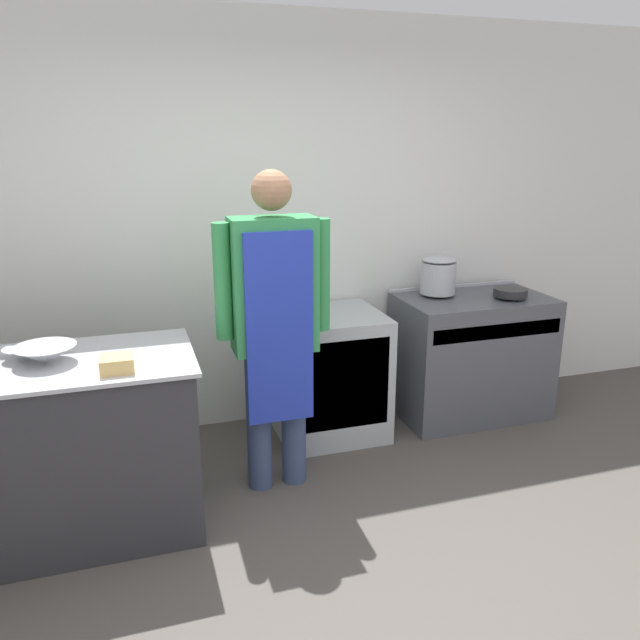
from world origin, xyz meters
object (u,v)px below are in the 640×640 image
Objects in this scene: fridge_unit at (328,374)px; stock_pot at (438,275)px; saute_pan at (510,292)px; plastic_tub at (117,364)px; person_cook at (274,315)px; mixing_bowl at (46,355)px; stove at (471,356)px.

fridge_unit is 3.23× the size of stock_pot.
plastic_tub is at bearing -163.88° from saute_pan.
person_cook is 6.22× the size of mixing_bowl.
plastic_tub is 2.68m from saute_pan.
plastic_tub is (-0.81, -0.33, -0.07)m from person_cook.
stove is at bearing 13.55° from mixing_bowl.
stove is at bearing -1.02° from fridge_unit.
stove is 1.06m from fridge_unit.
saute_pan is at bearing 13.34° from person_cook.
stock_pot is at bearing 153.37° from saute_pan.
stock_pot reaches higher than fridge_unit.
mixing_bowl is 1.24× the size of saute_pan.
mixing_bowl is 0.38m from plastic_tub.
person_cook is 7.73× the size of saute_pan.
mixing_bowl reaches higher than saute_pan.
stove is at bearing 18.73° from person_cook.
mixing_bowl reaches higher than fridge_unit.
stock_pot reaches higher than stove.
fridge_unit is 1.03m from stock_pot.
stove is at bearing 152.21° from saute_pan.
stock_pot is (2.13, 0.96, 0.07)m from plastic_tub.
stock_pot is (0.83, 0.09, 0.60)m from fridge_unit.
fridge_unit is 3.61× the size of saute_pan.
person_cook reaches higher than saute_pan.
stock_pot is at bearing 154.42° from stove.
stock_pot is at bearing 6.34° from fridge_unit.
stock_pot is 0.50m from saute_pan.
saute_pan is at bearing -26.63° from stock_pot.
person_cook is 1.14m from mixing_bowl.
plastic_tub is (-1.30, -0.87, 0.53)m from fridge_unit.
stove is 1.24× the size of fridge_unit.
fridge_unit is at bearing 33.79° from plastic_tub.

